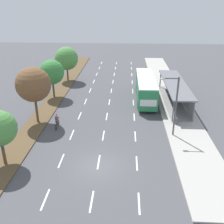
% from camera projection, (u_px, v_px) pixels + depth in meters
% --- Properties ---
extents(ground_plane, '(140.00, 140.00, 0.00)m').
position_uv_depth(ground_plane, '(98.00, 166.00, 22.82)').
color(ground_plane, '#4C4C51').
extents(median_strip, '(2.60, 52.00, 0.12)m').
position_uv_depth(median_strip, '(60.00, 91.00, 41.48)').
color(median_strip, brown).
rests_on(median_strip, ground).
extents(sidewalk_right, '(4.50, 52.00, 0.15)m').
position_uv_depth(sidewalk_right, '(169.00, 93.00, 40.58)').
color(sidewalk_right, '#ADAAA3').
rests_on(sidewalk_right, ground).
extents(lane_divider_left, '(0.14, 47.25, 0.01)m').
position_uv_depth(lane_divider_left, '(88.00, 96.00, 39.55)').
color(lane_divider_left, white).
rests_on(lane_divider_left, ground).
extents(lane_divider_center, '(0.14, 47.25, 0.01)m').
position_uv_depth(lane_divider_center, '(110.00, 96.00, 39.37)').
color(lane_divider_center, white).
rests_on(lane_divider_center, ground).
extents(lane_divider_right, '(0.14, 47.25, 0.01)m').
position_uv_depth(lane_divider_right, '(133.00, 96.00, 39.19)').
color(lane_divider_right, white).
rests_on(lane_divider_right, ground).
extents(bus_shelter, '(2.90, 13.97, 2.86)m').
position_uv_depth(bus_shelter, '(176.00, 91.00, 36.03)').
color(bus_shelter, gray).
rests_on(bus_shelter, sidewalk_right).
extents(bus, '(2.54, 11.29, 3.37)m').
position_uv_depth(bus, '(146.00, 86.00, 37.21)').
color(bus, '#28844C').
rests_on(bus, ground).
extents(cyclist, '(0.46, 1.82, 1.71)m').
position_uv_depth(cyclist, '(57.00, 122.00, 29.32)').
color(cyclist, black).
rests_on(cyclist, ground).
extents(median_tree_second, '(4.04, 4.04, 6.70)m').
position_uv_depth(median_tree_second, '(33.00, 85.00, 29.04)').
color(median_tree_second, brown).
rests_on(median_tree_second, median_strip).
extents(median_tree_third, '(3.61, 3.61, 5.63)m').
position_uv_depth(median_tree_third, '(52.00, 72.00, 37.28)').
color(median_tree_third, brown).
rests_on(median_tree_third, median_strip).
extents(median_tree_fourth, '(4.09, 4.09, 6.04)m').
position_uv_depth(median_tree_fourth, '(67.00, 59.00, 45.07)').
color(median_tree_fourth, brown).
rests_on(median_tree_fourth, median_strip).
extents(streetlight, '(1.91, 0.24, 6.50)m').
position_uv_depth(streetlight, '(174.00, 103.00, 26.32)').
color(streetlight, '#4C4C51').
rests_on(streetlight, sidewalk_right).
extents(trash_bin, '(0.52, 0.52, 0.85)m').
position_uv_depth(trash_bin, '(177.00, 121.00, 30.06)').
color(trash_bin, '#4C4C51').
rests_on(trash_bin, sidewalk_right).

